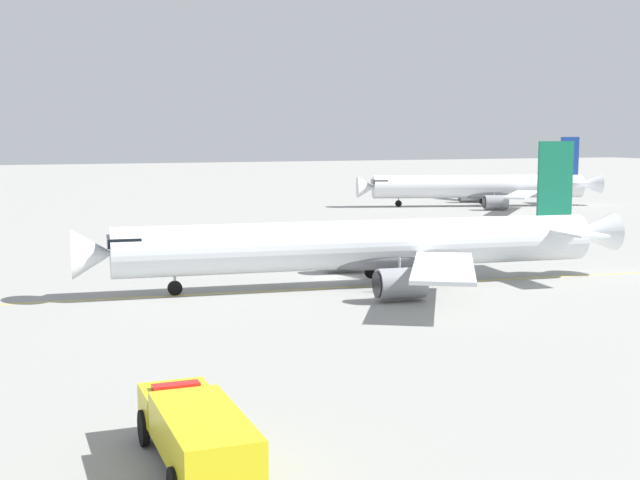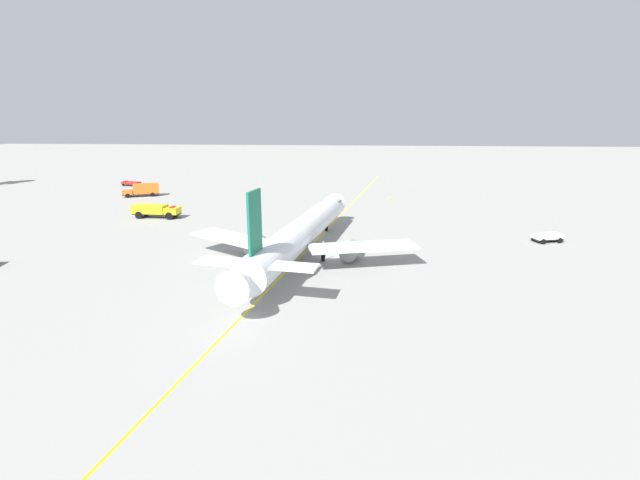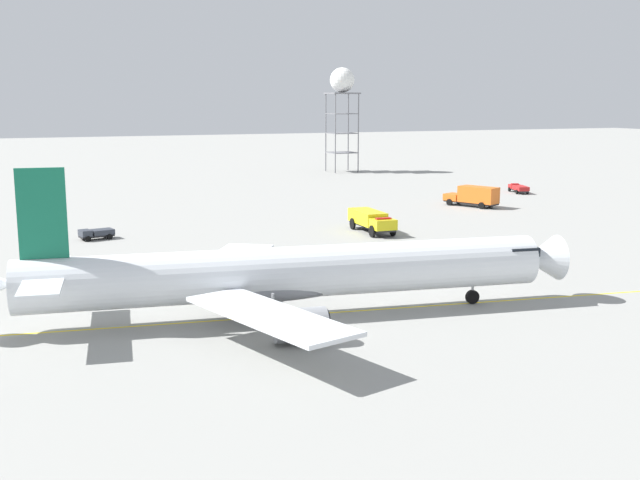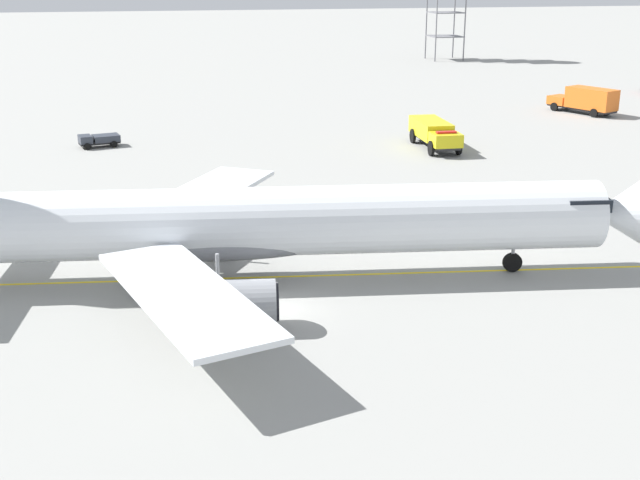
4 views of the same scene
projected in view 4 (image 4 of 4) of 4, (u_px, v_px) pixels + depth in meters
ground_plane at (275, 312)px, 42.34m from camera, size 600.00×600.00×0.00m
airliner_main at (244, 225)px, 45.80m from camera, size 31.16×44.99×11.44m
catering_truck_truck at (586, 100)px, 98.32m from camera, size 8.71×5.80×3.10m
fire_tender_truck at (434, 132)px, 79.94m from camera, size 9.12×3.19×2.50m
baggage_truck_truck at (99, 140)px, 80.62m from camera, size 2.74×4.09×1.22m
taxiway_centreline at (186, 279)px, 46.73m from camera, size 26.51×196.58×0.01m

